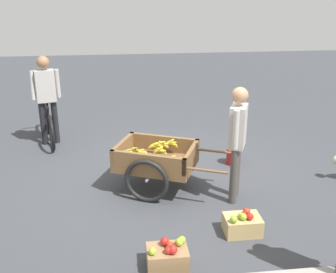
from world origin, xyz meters
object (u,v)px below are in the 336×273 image
object	(u,v)px
bicycle	(49,123)
plastic_bucket	(233,156)
apple_crate	(242,224)
cyclist_person	(46,92)
fruit_cart	(157,161)
vendor_person	(237,135)
mixed_fruit_crate	(168,256)

from	to	relation	value
bicycle	plastic_bucket	bearing A→B (deg)	155.25
apple_crate	cyclist_person	bearing A→B (deg)	-50.47
plastic_bucket	apple_crate	bearing A→B (deg)	77.69
bicycle	cyclist_person	distance (m)	0.67
fruit_cart	vendor_person	bearing A→B (deg)	156.25
cyclist_person	plastic_bucket	distance (m)	3.57
vendor_person	bicycle	bearing A→B (deg)	-42.26
plastic_bucket	apple_crate	distance (m)	2.05
fruit_cart	cyclist_person	xyz separation A→B (m)	(1.83, -2.04, 0.56)
fruit_cart	bicycle	bearing A→B (deg)	-49.54
vendor_person	bicycle	size ratio (longest dim) A/B	0.99
cyclist_person	apple_crate	xyz separation A→B (m)	(-2.75, 3.34, -0.87)
cyclist_person	mixed_fruit_crate	distance (m)	4.33
bicycle	mixed_fruit_crate	xyz separation A→B (m)	(-1.81, 4.00, -0.22)
apple_crate	fruit_cart	bearing A→B (deg)	-54.59
fruit_cart	apple_crate	distance (m)	1.62
cyclist_person	mixed_fruit_crate	xyz separation A→B (m)	(-1.78, 3.85, -0.87)
fruit_cart	plastic_bucket	size ratio (longest dim) A/B	6.71
apple_crate	vendor_person	bearing A→B (deg)	-98.55
plastic_bucket	mixed_fruit_crate	distance (m)	2.88
vendor_person	plastic_bucket	bearing A→B (deg)	-104.95
vendor_person	cyclist_person	size ratio (longest dim) A/B	0.97
bicycle	fruit_cart	bearing A→B (deg)	130.46
bicycle	apple_crate	xyz separation A→B (m)	(-2.79, 3.49, -0.23)
plastic_bucket	bicycle	bearing A→B (deg)	-24.75
bicycle	mixed_fruit_crate	world-z (taller)	bicycle
fruit_cart	mixed_fruit_crate	xyz separation A→B (m)	(0.05, 1.81, -0.31)
fruit_cart	cyclist_person	world-z (taller)	cyclist_person
fruit_cart	plastic_bucket	bearing A→B (deg)	-152.76
bicycle	mixed_fruit_crate	size ratio (longest dim) A/B	3.70
fruit_cart	apple_crate	world-z (taller)	fruit_cart
vendor_person	apple_crate	bearing A→B (deg)	81.45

